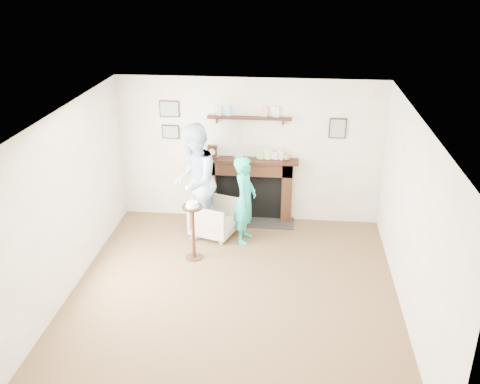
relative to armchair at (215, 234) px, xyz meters
name	(u,v)px	position (x,y,z in m)	size (l,w,h in m)	color
ground	(233,297)	(0.51, -1.77, 0.00)	(5.00, 5.00, 0.00)	brown
room_shell	(238,168)	(0.51, -1.08, 1.62)	(4.54, 5.02, 2.52)	beige
armchair	(215,234)	(0.00, 0.00, 0.00)	(0.66, 0.68, 0.62)	tan
man	(196,234)	(-0.32, -0.01, 0.00)	(0.93, 0.72, 1.90)	silver
woman	(245,240)	(0.51, -0.14, 0.00)	(0.53, 0.35, 1.45)	#21B8BD
pedestal_table	(193,222)	(-0.21, -0.79, 0.62)	(0.31, 0.31, 1.01)	black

